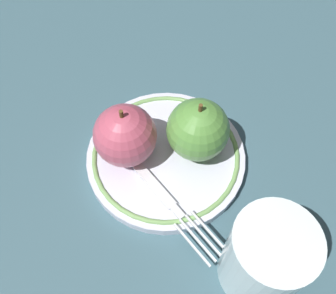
# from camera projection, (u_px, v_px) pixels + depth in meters

# --- Properties ---
(ground_plane) EXTENTS (2.00, 2.00, 0.00)m
(ground_plane) POSITION_uv_depth(u_px,v_px,m) (166.00, 160.00, 0.47)
(ground_plane) COLOR #395964
(plate) EXTENTS (0.20, 0.20, 0.02)m
(plate) POSITION_uv_depth(u_px,v_px,m) (168.00, 159.00, 0.46)
(plate) COLOR silver
(plate) RESTS_ON ground_plane
(apple_red_whole) EXTENTS (0.07, 0.07, 0.08)m
(apple_red_whole) POSITION_uv_depth(u_px,v_px,m) (125.00, 136.00, 0.43)
(apple_red_whole) COLOR #B94B61
(apple_red_whole) RESTS_ON plate
(apple_second_whole) EXTENTS (0.07, 0.07, 0.08)m
(apple_second_whole) POSITION_uv_depth(u_px,v_px,m) (198.00, 130.00, 0.43)
(apple_second_whole) COLOR #56903E
(apple_second_whole) RESTS_ON plate
(fork) EXTENTS (0.03, 0.17, 0.00)m
(fork) POSITION_uv_depth(u_px,v_px,m) (166.00, 198.00, 0.42)
(fork) COLOR silver
(fork) RESTS_ON plate
(drinking_glass) EXTENTS (0.08, 0.08, 0.11)m
(drinking_glass) POSITION_uv_depth(u_px,v_px,m) (265.00, 258.00, 0.35)
(drinking_glass) COLOR white
(drinking_glass) RESTS_ON ground_plane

